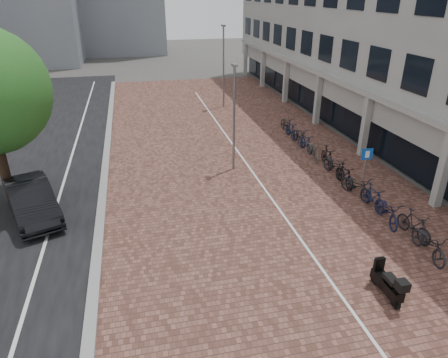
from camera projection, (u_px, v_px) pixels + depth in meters
The scene contains 12 objects.
ground at pixel (269, 303), 11.87m from camera, with size 140.00×140.00×0.00m, color #474442.
plaza_brick at pixel (235, 152), 22.84m from camera, with size 14.50×42.00×0.04m, color brown.
street_asphalt at pixel (28, 170), 20.62m from camera, with size 8.00×50.00×0.03m, color black.
curb at pixel (106, 162), 21.38m from camera, with size 0.35×42.00×0.14m, color gray.
lane_line at pixel (69, 166), 21.01m from camera, with size 0.12×44.00×0.00m, color white.
parking_line at pixel (238, 152), 22.87m from camera, with size 0.10×30.00×0.00m, color white.
car_dark at pixel (31, 200), 16.14m from camera, with size 1.56×4.47×1.47m, color black.
scooter_mid at pixel (387, 282), 11.92m from camera, with size 0.47×1.52×1.04m, color black, non-canonical shape.
parking_sign at pixel (365, 166), 17.17m from camera, with size 0.49×0.11×2.36m.
lamp_near at pixel (234, 120), 19.59m from camera, with size 0.12×0.12×5.26m, color gray.
lamp_far at pixel (223, 68), 30.47m from camera, with size 0.12×0.12×6.04m, color slate.
bike_row at pixel (335, 166), 19.84m from camera, with size 1.25×15.83×1.05m.
Camera 1 is at (-3.36, -8.63, 8.39)m, focal length 32.14 mm.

